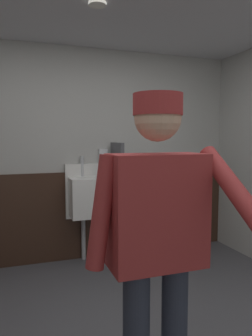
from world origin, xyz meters
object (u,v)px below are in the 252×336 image
at_px(urinal_left, 84,197).
at_px(person, 157,228).
at_px(urinal_middle, 144,193).
at_px(soap_dispenser, 103,156).

distance_m(urinal_left, person, 2.16).
bearing_deg(urinal_middle, person, -110.94).
height_order(urinal_left, soap_dispenser, soap_dispenser).
height_order(urinal_left, urinal_middle, same).
bearing_deg(urinal_left, person, -91.93).
height_order(urinal_left, person, person).
relative_size(urinal_middle, person, 0.74).
bearing_deg(soap_dispenser, urinal_middle, -13.61).
relative_size(urinal_left, soap_dispenser, 6.89).
bearing_deg(urinal_middle, urinal_left, 180.00).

